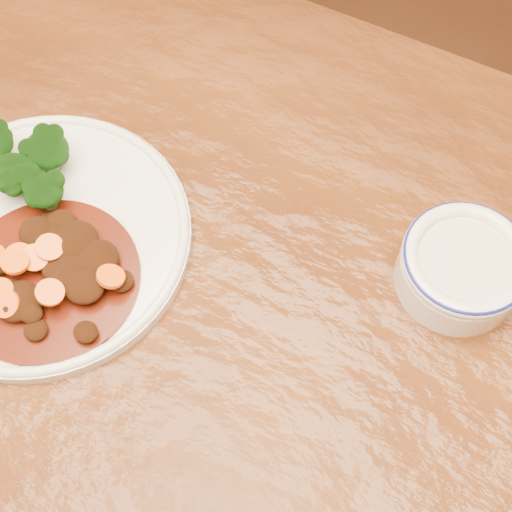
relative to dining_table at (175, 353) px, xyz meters
The scene contains 6 objects.
ground 0.67m from the dining_table, ahead, with size 4.00×4.00×0.00m, color #442011.
dining_table is the anchor object (origin of this frame).
dinner_plate 0.18m from the dining_table, behind, with size 0.30×0.30×0.02m.
broccoli_florets 0.25m from the dining_table, 164.22° to the left, with size 0.13×0.10×0.05m.
mince_stew 0.16m from the dining_table, behind, with size 0.18×0.18×0.03m.
dip_bowl 0.30m from the dining_table, 38.17° to the left, with size 0.12×0.12×0.05m.
Camera 1 is at (0.20, -0.19, 1.38)m, focal length 50.00 mm.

